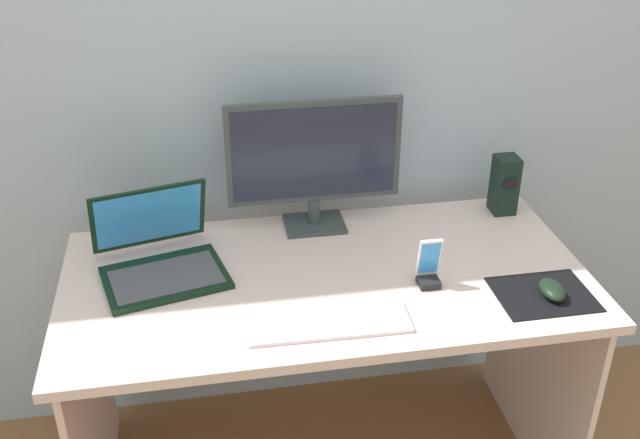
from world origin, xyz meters
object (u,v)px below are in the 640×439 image
object	(u,v)px
monitor	(314,160)
keyboard_external	(329,324)
laptop	(160,257)
phone_in_dock	(429,269)
speaker_right	(504,185)
mouse	(552,290)

from	to	relation	value
monitor	keyboard_external	xyz separation A→B (m)	(-0.05, -0.50, -0.22)
laptop	phone_in_dock	distance (m)	0.73
keyboard_external	phone_in_dock	bearing A→B (deg)	25.90
keyboard_external	speaker_right	bearing A→B (deg)	38.59
speaker_right	mouse	world-z (taller)	speaker_right
monitor	laptop	bearing A→B (deg)	-158.85
laptop	phone_in_dock	size ratio (longest dim) A/B	2.76
mouse	phone_in_dock	bearing A→B (deg)	161.88
laptop	keyboard_external	world-z (taller)	laptop
monitor	keyboard_external	size ratio (longest dim) A/B	1.28
monitor	laptop	distance (m)	0.52
speaker_right	laptop	bearing A→B (deg)	-170.92
laptop	keyboard_external	xyz separation A→B (m)	(0.41, -0.32, -0.04)
mouse	phone_in_dock	world-z (taller)	phone_in_dock
speaker_right	laptop	size ratio (longest dim) A/B	0.48
speaker_right	phone_in_dock	distance (m)	0.50
speaker_right	laptop	world-z (taller)	laptop
phone_in_dock	speaker_right	bearing A→B (deg)	45.30
monitor	laptop	xyz separation A→B (m)	(-0.46, -0.18, -0.17)
keyboard_external	mouse	world-z (taller)	mouse
phone_in_dock	laptop	bearing A→B (deg)	165.03
laptop	phone_in_dock	world-z (taller)	laptop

